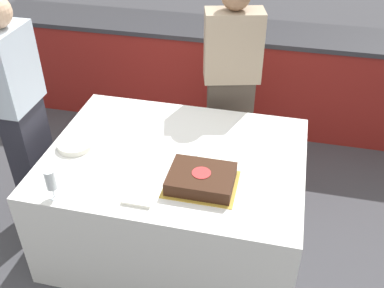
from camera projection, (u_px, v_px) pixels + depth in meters
ground_plane at (177, 235)px, 3.22m from camera, size 14.00×14.00×0.00m
back_counter at (220, 74)px, 4.27m from camera, size 4.40×0.58×0.92m
dining_table at (176, 198)px, 3.01m from camera, size 1.60×1.20×0.72m
cake at (201, 179)px, 2.54m from camera, size 0.41×0.33×0.09m
plate_stack at (75, 145)px, 2.85m from camera, size 0.22×0.22×0.04m
wine_glass at (51, 180)px, 2.41m from camera, size 0.06×0.06×0.19m
side_plate_near_cake at (211, 152)px, 2.82m from camera, size 0.21×0.21×0.00m
utensil_pile at (138, 200)px, 2.45m from camera, size 0.17×0.09×0.02m
person_cutting_cake at (231, 85)px, 3.35m from camera, size 0.44×0.30×1.58m
person_seated_left at (22, 118)px, 2.91m from camera, size 0.20×0.36×1.64m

